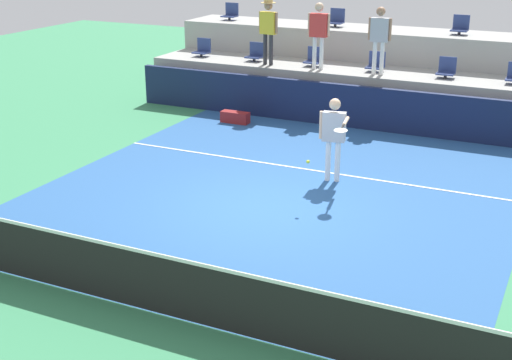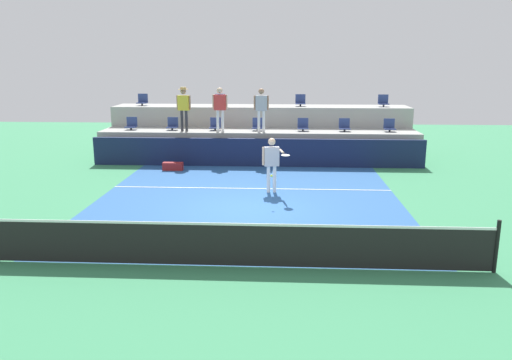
# 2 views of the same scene
# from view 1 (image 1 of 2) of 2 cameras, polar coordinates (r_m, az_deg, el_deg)

# --- Properties ---
(ground_plane) EXTENTS (40.00, 40.00, 0.00)m
(ground_plane) POSITION_cam_1_polar(r_m,az_deg,el_deg) (13.12, 0.43, -2.31)
(ground_plane) COLOR #388456
(court_inner_paint) EXTENTS (9.00, 10.00, 0.01)m
(court_inner_paint) POSITION_cam_1_polar(r_m,az_deg,el_deg) (13.97, 2.17, -0.88)
(court_inner_paint) COLOR #285693
(court_inner_paint) RESTS_ON ground_plane
(court_service_line) EXTENTS (9.00, 0.06, 0.00)m
(court_service_line) POSITION_cam_1_polar(r_m,az_deg,el_deg) (15.18, 4.28, 0.85)
(court_service_line) COLOR white
(court_service_line) RESTS_ON ground_plane
(tennis_net) EXTENTS (10.48, 0.08, 1.07)m
(tennis_net) POSITION_cam_1_polar(r_m,az_deg,el_deg) (9.77, -9.65, -7.65)
(tennis_net) COLOR black
(tennis_net) RESTS_ON ground_plane
(sponsor_backboard) EXTENTS (13.00, 0.16, 1.10)m
(sponsor_backboard) POSITION_cam_1_polar(r_m,az_deg,el_deg) (18.30, 8.48, 5.81)
(sponsor_backboard) COLOR #141E42
(sponsor_backboard) RESTS_ON ground_plane
(seating_tier_lower) EXTENTS (13.00, 1.80, 1.25)m
(seating_tier_lower) POSITION_cam_1_polar(r_m,az_deg,el_deg) (19.49, 9.65, 6.85)
(seating_tier_lower) COLOR #9E9E99
(seating_tier_lower) RESTS_ON ground_plane
(seating_tier_upper) EXTENTS (13.00, 1.80, 2.10)m
(seating_tier_upper) POSITION_cam_1_polar(r_m,az_deg,el_deg) (21.11, 11.11, 8.95)
(seating_tier_upper) COLOR #9E9E99
(seating_tier_upper) RESTS_ON ground_plane
(stadium_chair_lower_far_left) EXTENTS (0.44, 0.40, 0.52)m
(stadium_chair_lower_far_left) POSITION_cam_1_polar(r_m,az_deg,el_deg) (21.30, -4.33, 10.50)
(stadium_chair_lower_far_left) COLOR #2D2D33
(stadium_chair_lower_far_left) RESTS_ON seating_tier_lower
(stadium_chair_lower_left) EXTENTS (0.44, 0.40, 0.52)m
(stadium_chair_lower_left) POSITION_cam_1_polar(r_m,az_deg,el_deg) (20.50, -0.05, 10.18)
(stadium_chair_lower_left) COLOR #2D2D33
(stadium_chair_lower_left) RESTS_ON seating_tier_lower
(stadium_chair_lower_mid_left) EXTENTS (0.44, 0.40, 0.52)m
(stadium_chair_lower_mid_left) POSITION_cam_1_polar(r_m,az_deg,el_deg) (19.81, 4.70, 9.76)
(stadium_chair_lower_mid_left) COLOR #2D2D33
(stadium_chair_lower_mid_left) RESTS_ON seating_tier_lower
(stadium_chair_lower_center) EXTENTS (0.44, 0.40, 0.52)m
(stadium_chair_lower_center) POSITION_cam_1_polar(r_m,az_deg,el_deg) (19.27, 9.65, 9.25)
(stadium_chair_lower_center) COLOR #2D2D33
(stadium_chair_lower_center) RESTS_ON seating_tier_lower
(stadium_chair_lower_mid_right) EXTENTS (0.44, 0.40, 0.52)m
(stadium_chair_lower_mid_right) POSITION_cam_1_polar(r_m,az_deg,el_deg) (18.85, 15.11, 8.61)
(stadium_chair_lower_mid_right) COLOR #2D2D33
(stadium_chair_lower_mid_right) RESTS_ON seating_tier_lower
(stadium_chair_upper_far_left) EXTENTS (0.44, 0.40, 0.52)m
(stadium_chair_upper_far_left) POSITION_cam_1_polar(r_m,az_deg,el_deg) (22.74, -2.06, 13.32)
(stadium_chair_upper_far_left) COLOR #2D2D33
(stadium_chair_upper_far_left) RESTS_ON seating_tier_upper
(stadium_chair_upper_left) EXTENTS (0.44, 0.40, 0.52)m
(stadium_chair_upper_left) POSITION_cam_1_polar(r_m,az_deg,el_deg) (21.36, 6.50, 12.76)
(stadium_chair_upper_left) COLOR #2D2D33
(stadium_chair_upper_left) RESTS_ON seating_tier_upper
(stadium_chair_upper_right) EXTENTS (0.44, 0.40, 0.52)m
(stadium_chair_upper_right) POSITION_cam_1_polar(r_m,az_deg,el_deg) (20.48, 16.14, 11.81)
(stadium_chair_upper_right) COLOR #2D2D33
(stadium_chair_upper_right) RESTS_ON seating_tier_upper
(tennis_player) EXTENTS (0.88, 1.17, 1.73)m
(tennis_player) POSITION_cam_1_polar(r_m,az_deg,el_deg) (14.23, 6.31, 3.91)
(tennis_player) COLOR white
(tennis_player) RESTS_ON ground_plane
(spectator_with_hat) EXTENTS (0.60, 0.47, 1.78)m
(spectator_with_hat) POSITION_cam_1_polar(r_m,az_deg,el_deg) (19.79, 0.99, 12.40)
(spectator_with_hat) COLOR #2D2D33
(spectator_with_hat) RESTS_ON seating_tier_lower
(spectator_in_grey) EXTENTS (0.61, 0.25, 1.76)m
(spectator_in_grey) POSITION_cam_1_polar(r_m,az_deg,el_deg) (19.23, 5.08, 12.02)
(spectator_in_grey) COLOR white
(spectator_in_grey) RESTS_ON seating_tier_lower
(spectator_in_white) EXTENTS (0.60, 0.24, 1.73)m
(spectator_in_white) POSITION_cam_1_polar(r_m,az_deg,el_deg) (18.72, 9.93, 11.52)
(spectator_in_white) COLOR white
(spectator_in_white) RESTS_ON seating_tier_lower
(tennis_ball) EXTENTS (0.07, 0.07, 0.07)m
(tennis_ball) POSITION_cam_1_polar(r_m,az_deg,el_deg) (12.97, 4.22, 1.48)
(tennis_ball) COLOR #CCE033
(equipment_bag) EXTENTS (0.76, 0.28, 0.30)m
(equipment_bag) POSITION_cam_1_polar(r_m,az_deg,el_deg) (18.71, -1.69, 5.08)
(equipment_bag) COLOR maroon
(equipment_bag) RESTS_ON ground_plane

